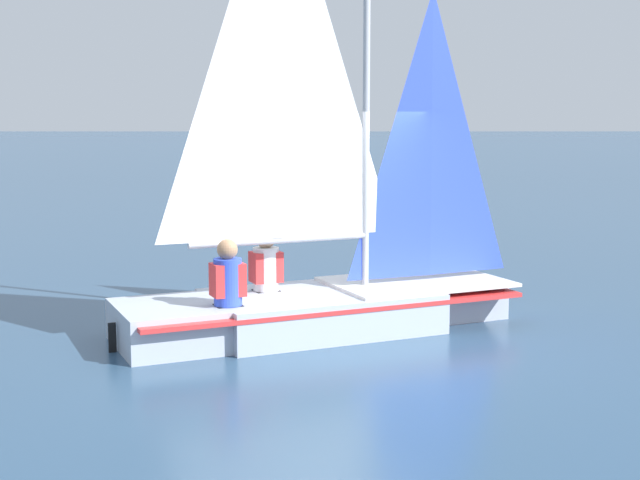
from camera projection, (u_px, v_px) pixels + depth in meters
ground_plane at (320, 330)px, 10.26m from camera, size 260.00×260.00×0.00m
sailboat_main at (319, 269)px, 10.16m from camera, size 4.77×3.24×5.42m
sailor_helm at (266, 275)px, 10.24m from camera, size 0.42×0.40×1.16m
sailor_crew at (228, 290)px, 9.45m from camera, size 0.42×0.40×1.16m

